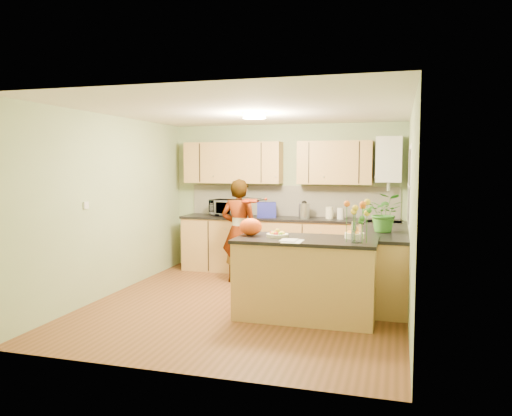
# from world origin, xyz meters

# --- Properties ---
(floor) EXTENTS (4.50, 4.50, 0.00)m
(floor) POSITION_xyz_m (0.00, 0.00, 0.00)
(floor) COLOR brown
(floor) RESTS_ON ground
(ceiling) EXTENTS (4.00, 4.50, 0.02)m
(ceiling) POSITION_xyz_m (0.00, 0.00, 2.50)
(ceiling) COLOR silver
(ceiling) RESTS_ON wall_back
(wall_back) EXTENTS (4.00, 0.02, 2.50)m
(wall_back) POSITION_xyz_m (0.00, 2.25, 1.25)
(wall_back) COLOR #8C9F71
(wall_back) RESTS_ON floor
(wall_front) EXTENTS (4.00, 0.02, 2.50)m
(wall_front) POSITION_xyz_m (0.00, -2.25, 1.25)
(wall_front) COLOR #8C9F71
(wall_front) RESTS_ON floor
(wall_left) EXTENTS (0.02, 4.50, 2.50)m
(wall_left) POSITION_xyz_m (-2.00, 0.00, 1.25)
(wall_left) COLOR #8C9F71
(wall_left) RESTS_ON floor
(wall_right) EXTENTS (0.02, 4.50, 2.50)m
(wall_right) POSITION_xyz_m (2.00, 0.00, 1.25)
(wall_right) COLOR #8C9F71
(wall_right) RESTS_ON floor
(back_counter) EXTENTS (3.64, 0.62, 0.94)m
(back_counter) POSITION_xyz_m (0.10, 1.95, 0.47)
(back_counter) COLOR #B28747
(back_counter) RESTS_ON floor
(right_counter) EXTENTS (0.62, 2.24, 0.94)m
(right_counter) POSITION_xyz_m (1.70, 0.85, 0.47)
(right_counter) COLOR #B28747
(right_counter) RESTS_ON floor
(splashback) EXTENTS (3.60, 0.02, 0.52)m
(splashback) POSITION_xyz_m (0.10, 2.23, 1.20)
(splashback) COLOR white
(splashback) RESTS_ON back_counter
(upper_cabinets) EXTENTS (3.20, 0.34, 0.70)m
(upper_cabinets) POSITION_xyz_m (-0.18, 2.08, 1.85)
(upper_cabinets) COLOR #B28747
(upper_cabinets) RESTS_ON wall_back
(boiler) EXTENTS (0.40, 0.30, 0.86)m
(boiler) POSITION_xyz_m (1.70, 2.09, 1.90)
(boiler) COLOR silver
(boiler) RESTS_ON wall_back
(window_right) EXTENTS (0.01, 1.30, 1.05)m
(window_right) POSITION_xyz_m (1.99, 0.60, 1.55)
(window_right) COLOR silver
(window_right) RESTS_ON wall_right
(light_switch) EXTENTS (0.02, 0.09, 0.09)m
(light_switch) POSITION_xyz_m (-1.99, -0.60, 1.30)
(light_switch) COLOR silver
(light_switch) RESTS_ON wall_left
(ceiling_lamp) EXTENTS (0.30, 0.30, 0.07)m
(ceiling_lamp) POSITION_xyz_m (0.00, 0.30, 2.46)
(ceiling_lamp) COLOR #FFEABF
(ceiling_lamp) RESTS_ON ceiling
(peninsula_island) EXTENTS (1.66, 0.85, 0.95)m
(peninsula_island) POSITION_xyz_m (0.82, -0.34, 0.48)
(peninsula_island) COLOR #B28747
(peninsula_island) RESTS_ON floor
(fruit_dish) EXTENTS (0.27, 0.27, 0.09)m
(fruit_dish) POSITION_xyz_m (0.47, -0.34, 0.99)
(fruit_dish) COLOR beige
(fruit_dish) RESTS_ON peninsula_island
(orange_bowl) EXTENTS (0.23, 0.23, 0.13)m
(orange_bowl) POSITION_xyz_m (1.37, -0.19, 1.01)
(orange_bowl) COLOR beige
(orange_bowl) RESTS_ON peninsula_island
(flower_vase) EXTENTS (0.28, 0.28, 0.52)m
(flower_vase) POSITION_xyz_m (1.42, -0.52, 1.30)
(flower_vase) COLOR silver
(flower_vase) RESTS_ON peninsula_island
(orange_bag) EXTENTS (0.35, 0.33, 0.21)m
(orange_bag) POSITION_xyz_m (0.12, -0.29, 1.06)
(orange_bag) COLOR #EA4C13
(orange_bag) RESTS_ON peninsula_island
(papers) EXTENTS (0.22, 0.30, 0.01)m
(papers) POSITION_xyz_m (0.72, -0.64, 0.96)
(papers) COLOR silver
(papers) RESTS_ON peninsula_island
(violinist) EXTENTS (0.61, 0.42, 1.60)m
(violinist) POSITION_xyz_m (-0.48, 1.14, 0.80)
(violinist) COLOR tan
(violinist) RESTS_ON floor
(violin) EXTENTS (0.61, 0.53, 0.15)m
(violin) POSITION_xyz_m (-0.28, 0.92, 1.28)
(violin) COLOR #4E1604
(violin) RESTS_ON violinist
(microwave) EXTENTS (0.57, 0.46, 0.28)m
(microwave) POSITION_xyz_m (-1.00, 1.98, 1.08)
(microwave) COLOR silver
(microwave) RESTS_ON back_counter
(blue_box) EXTENTS (0.36, 0.30, 0.25)m
(blue_box) POSITION_xyz_m (-0.26, 1.93, 1.07)
(blue_box) COLOR navy
(blue_box) RESTS_ON back_counter
(kettle) EXTENTS (0.18, 0.18, 0.33)m
(kettle) POSITION_xyz_m (0.37, 1.95, 1.08)
(kettle) COLOR #BBBBC0
(kettle) RESTS_ON back_counter
(jar_cream) EXTENTS (0.14, 0.14, 0.19)m
(jar_cream) POSITION_xyz_m (0.78, 2.00, 1.03)
(jar_cream) COLOR beige
(jar_cream) RESTS_ON back_counter
(jar_white) EXTENTS (0.15, 0.15, 0.18)m
(jar_white) POSITION_xyz_m (0.97, 1.96, 1.03)
(jar_white) COLOR silver
(jar_white) RESTS_ON back_counter
(potted_plant) EXTENTS (0.50, 0.45, 0.51)m
(potted_plant) POSITION_xyz_m (1.70, 0.56, 1.20)
(potted_plant) COLOR #327426
(potted_plant) RESTS_ON right_counter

